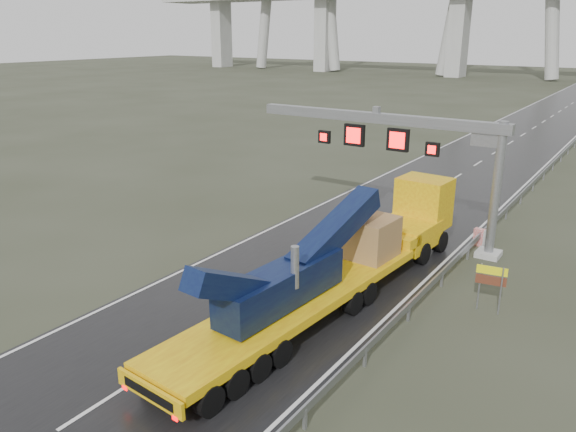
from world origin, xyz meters
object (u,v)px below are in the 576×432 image
Objects in this scene: exit_sign_pair at (491,280)px; heavy_haul_truck at (354,253)px; sign_gantry at (410,143)px; striped_barrier at (479,237)px.

heavy_haul_truck is at bearing -177.22° from exit_sign_pair.
heavy_haul_truck is (0.65, -7.57, -3.80)m from sign_gantry.
heavy_haul_truck reaches higher than exit_sign_pair.
striped_barrier is at bearing 74.31° from heavy_haul_truck.
sign_gantry reaches higher than exit_sign_pair.
striped_barrier is (3.24, 8.91, -1.32)m from heavy_haul_truck.
exit_sign_pair is at bearing -61.46° from striped_barrier.
sign_gantry reaches higher than heavy_haul_truck.
exit_sign_pair is 2.16× the size of striped_barrier.
sign_gantry is 6.57m from striped_barrier.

